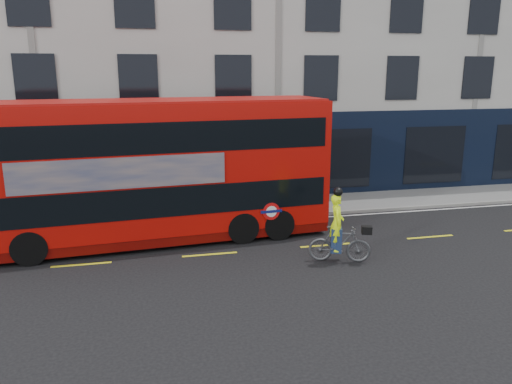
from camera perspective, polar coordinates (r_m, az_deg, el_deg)
name	(u,v)px	position (r m, az deg, el deg)	size (l,w,h in m)	color
ground	(342,261)	(16.10, 9.81, -7.80)	(120.00, 120.00, 0.00)	black
pavement	(285,206)	(21.91, 3.38, -1.61)	(60.00, 3.00, 0.12)	slate
kerb	(295,215)	(20.53, 4.54, -2.68)	(60.00, 0.12, 0.13)	gray
building_terrace	(254,38)	(27.42, -0.27, 17.18)	(50.00, 10.07, 15.00)	#BCB9B1
road_edge_line	(298,219)	(20.27, 4.78, -3.08)	(58.00, 0.10, 0.01)	silver
lane_dashes	(325,245)	(17.40, 7.94, -6.04)	(58.00, 0.12, 0.01)	yellow
bus	(154,170)	(17.51, -11.58, 2.46)	(12.33, 3.69, 4.90)	#B40C07
cyclist	(339,237)	(15.79, 9.45, -5.14)	(2.00, 1.13, 2.40)	#4B4E51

